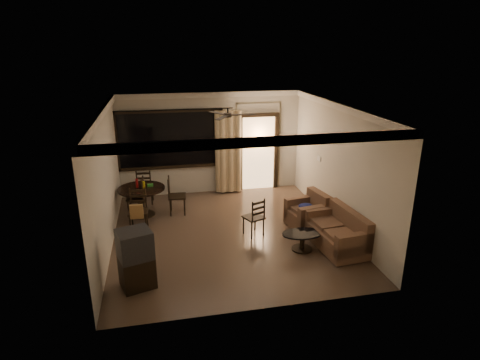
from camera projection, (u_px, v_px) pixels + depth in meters
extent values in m
plane|color=#7F6651|center=(229.00, 233.00, 8.96)|extent=(5.50, 5.50, 0.00)
plane|color=beige|center=(211.00, 144.00, 11.05)|extent=(5.00, 0.00, 5.00)
plane|color=beige|center=(261.00, 230.00, 5.95)|extent=(5.00, 0.00, 5.00)
plane|color=beige|center=(106.00, 182.00, 8.02)|extent=(0.00, 5.50, 5.50)
plane|color=beige|center=(338.00, 167.00, 8.98)|extent=(0.00, 5.50, 5.50)
plane|color=white|center=(228.00, 108.00, 8.05)|extent=(5.50, 5.50, 0.00)
cube|color=black|center=(170.00, 139.00, 10.75)|extent=(2.70, 0.04, 1.45)
cylinder|color=black|center=(172.00, 110.00, 10.43)|extent=(3.20, 0.03, 0.03)
cube|color=#FFC684|center=(258.00, 154.00, 11.38)|extent=(0.91, 0.03, 2.08)
cube|color=white|center=(319.00, 159.00, 9.98)|extent=(0.02, 0.18, 0.12)
cylinder|color=black|center=(228.00, 111.00, 8.07)|extent=(0.03, 0.03, 0.12)
cylinder|color=black|center=(228.00, 115.00, 8.10)|extent=(0.16, 0.16, 0.08)
cylinder|color=black|center=(141.00, 189.00, 9.69)|extent=(1.13, 1.13, 0.04)
cylinder|color=black|center=(142.00, 202.00, 9.80)|extent=(0.11, 0.11, 0.66)
cylinder|color=black|center=(143.00, 214.00, 9.91)|extent=(0.57, 0.57, 0.03)
cylinder|color=maroon|center=(137.00, 183.00, 9.68)|extent=(0.06, 0.06, 0.22)
cylinder|color=#B5A013|center=(144.00, 185.00, 9.62)|extent=(0.06, 0.06, 0.18)
cube|color=#28882C|center=(150.00, 185.00, 9.81)|extent=(0.14, 0.10, 0.05)
cube|color=black|center=(136.00, 197.00, 9.80)|extent=(0.45, 0.45, 0.04)
cube|color=black|center=(177.00, 196.00, 9.87)|extent=(0.45, 0.45, 0.04)
cube|color=black|center=(138.00, 212.00, 8.97)|extent=(0.45, 0.45, 0.04)
cube|color=#A07E44|center=(137.00, 212.00, 8.72)|extent=(0.29, 0.10, 0.32)
cube|color=black|center=(145.00, 187.00, 10.52)|extent=(0.45, 0.45, 0.04)
cube|color=black|center=(137.00, 272.00, 6.94)|extent=(0.67, 0.64, 0.56)
cube|color=black|center=(135.00, 244.00, 6.77)|extent=(0.67, 0.64, 0.50)
cube|color=black|center=(151.00, 241.00, 6.90)|extent=(0.14, 0.39, 0.34)
cube|color=#4F3125|center=(336.00, 239.00, 8.28)|extent=(0.91, 1.53, 0.36)
cube|color=#4F3125|center=(350.00, 223.00, 8.27)|extent=(0.32, 1.47, 0.59)
cube|color=#4F3125|center=(354.00, 245.00, 7.64)|extent=(0.79, 0.24, 0.46)
cube|color=#4F3125|center=(321.00, 218.00, 8.81)|extent=(0.79, 0.24, 0.46)
cube|color=#4F3125|center=(335.00, 230.00, 8.20)|extent=(0.67, 1.32, 0.11)
cube|color=#4F3125|center=(307.00, 218.00, 9.22)|extent=(0.92, 0.92, 0.37)
cube|color=#4F3125|center=(319.00, 204.00, 9.23)|extent=(0.33, 0.81, 0.60)
cube|color=#4F3125|center=(314.00, 216.00, 8.89)|extent=(0.81, 0.31, 0.46)
cube|color=#4F3125|center=(300.00, 206.00, 9.43)|extent=(0.81, 0.31, 0.46)
cube|color=#4F3125|center=(305.00, 210.00, 9.13)|extent=(0.66, 0.69, 0.11)
ellipsoid|color=navy|center=(306.00, 206.00, 9.10)|extent=(0.33, 0.28, 0.10)
ellipsoid|color=black|center=(303.00, 234.00, 8.14)|extent=(0.86, 0.51, 0.03)
cylinder|color=black|center=(302.00, 241.00, 8.20)|extent=(0.10, 0.10, 0.34)
cylinder|color=black|center=(302.00, 249.00, 8.25)|extent=(0.42, 0.42, 0.03)
cube|color=black|center=(254.00, 217.00, 8.77)|extent=(0.51, 0.51, 0.04)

